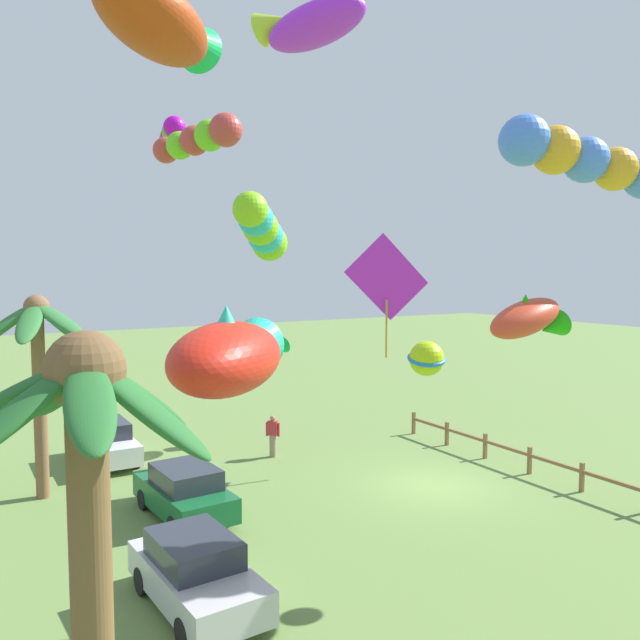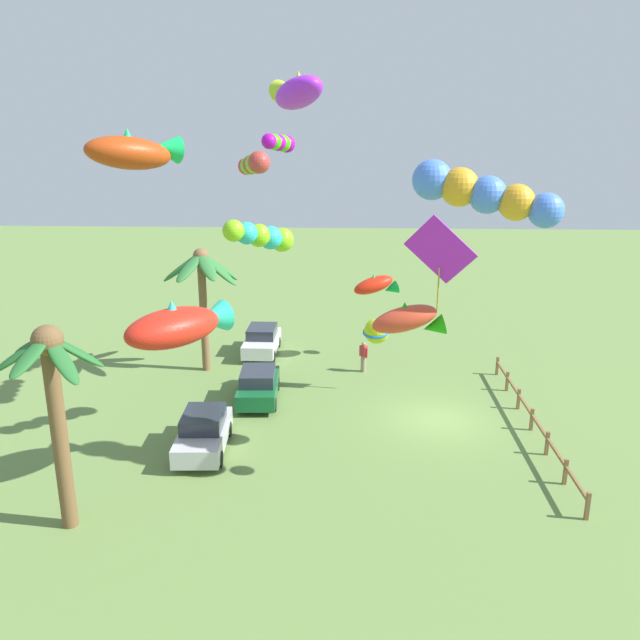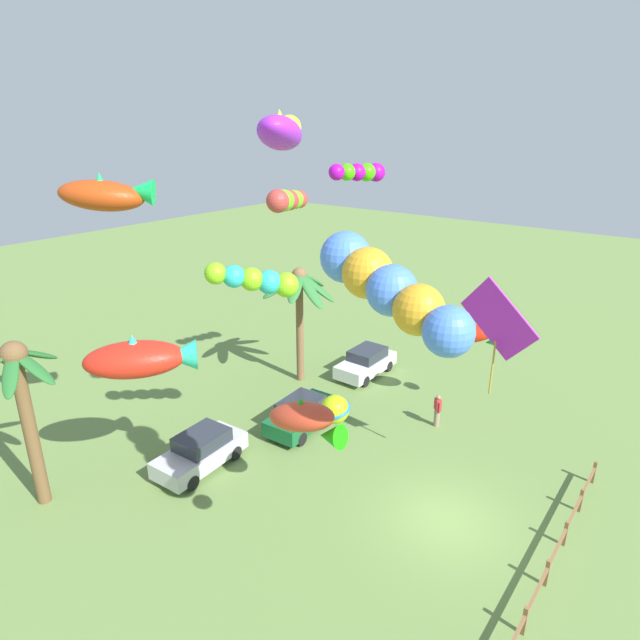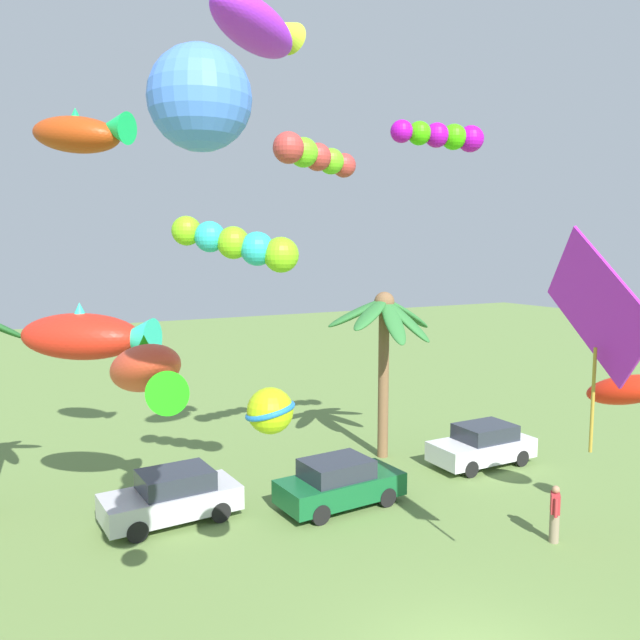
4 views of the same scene
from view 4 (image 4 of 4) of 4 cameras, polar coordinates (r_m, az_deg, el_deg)
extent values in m
cylinder|color=brown|center=(23.95, 5.78, -5.46)|extent=(0.40, 0.40, 5.95)
ellipsoid|color=#2D7033|center=(24.15, 7.84, 0.58)|extent=(2.18, 0.67, 1.43)
ellipsoid|color=#2D7033|center=(24.55, 6.45, 0.74)|extent=(2.08, 1.94, 1.39)
ellipsoid|color=#2D7033|center=(24.34, 4.50, 0.43)|extent=(0.75, 2.10, 1.61)
ellipsoid|color=#2D7033|center=(23.27, 3.33, 0.64)|extent=(2.35, 1.32, 1.25)
ellipsoid|color=#2D7033|center=(22.60, 4.61, 0.52)|extent=(2.31, 1.67, 1.21)
ellipsoid|color=#2D7033|center=(22.72, 6.66, -0.13)|extent=(1.12, 2.12, 1.69)
ellipsoid|color=#2D7033|center=(23.18, 7.86, -0.04)|extent=(1.54, 2.08, 1.70)
sphere|color=brown|center=(23.51, 5.86, 1.65)|extent=(0.76, 0.76, 0.76)
cube|color=#145B2D|center=(20.05, 1.86, -14.95)|extent=(3.99, 1.93, 0.70)
cube|color=#282D38|center=(19.75, 1.50, -13.34)|extent=(2.11, 1.61, 0.56)
cylinder|color=black|center=(21.39, 3.45, -14.40)|extent=(0.61, 0.21, 0.60)
cylinder|color=black|center=(20.23, 6.10, -15.70)|extent=(0.61, 0.21, 0.60)
cylinder|color=black|center=(20.19, -2.39, -15.71)|extent=(0.61, 0.21, 0.60)
cylinder|color=black|center=(18.95, 0.04, -17.25)|extent=(0.61, 0.21, 0.60)
cube|color=#BCBCC1|center=(19.51, -13.38, -15.75)|extent=(3.99, 1.91, 0.70)
cube|color=#282D38|center=(19.33, -12.99, -13.96)|extent=(2.11, 1.60, 0.56)
cylinder|color=black|center=(18.63, -16.28, -17.95)|extent=(0.61, 0.21, 0.60)
cylinder|color=black|center=(20.03, -17.50, -16.21)|extent=(0.61, 0.21, 0.60)
cylinder|color=black|center=(19.33, -9.04, -16.84)|extent=(0.61, 0.21, 0.60)
cylinder|color=black|center=(20.67, -10.75, -15.28)|extent=(0.61, 0.21, 0.60)
cube|color=silver|center=(24.27, 14.46, -11.29)|extent=(3.91, 1.72, 0.70)
cube|color=#282D38|center=(24.18, 14.77, -9.80)|extent=(2.03, 1.50, 0.56)
cylinder|color=black|center=(23.04, 13.51, -13.02)|extent=(0.60, 0.18, 0.60)
cylinder|color=black|center=(24.16, 10.99, -12.03)|extent=(0.60, 0.18, 0.60)
cylinder|color=black|center=(24.64, 17.81, -11.85)|extent=(0.60, 0.18, 0.60)
cylinder|color=black|center=(25.69, 15.26, -11.00)|extent=(0.60, 0.18, 0.60)
cylinder|color=gray|center=(19.00, 20.49, -17.22)|extent=(0.26, 0.26, 0.84)
cube|color=#B72D33|center=(18.74, 20.58, -15.28)|extent=(0.43, 0.43, 0.54)
sphere|color=#A37556|center=(18.60, 20.63, -14.21)|extent=(0.21, 0.21, 0.21)
cylinder|color=#B72D33|center=(18.54, 20.64, -15.69)|extent=(0.09, 0.09, 0.52)
cylinder|color=#B72D33|center=(18.97, 20.51, -15.17)|extent=(0.09, 0.09, 0.52)
ellipsoid|color=red|center=(18.01, -20.90, -1.40)|extent=(3.74, 3.54, 1.27)
cone|color=#2CD8B4|center=(17.23, -16.56, -1.61)|extent=(1.55, 1.55, 1.10)
cone|color=#2CD8B4|center=(17.95, -20.97, 0.38)|extent=(0.97, 0.97, 0.70)
sphere|color=#B50DC1|center=(20.39, 13.52, 15.70)|extent=(0.80, 0.80, 0.80)
sphere|color=#40CB0C|center=(20.15, 12.05, 15.94)|extent=(0.77, 0.77, 0.77)
sphere|color=#B50DC1|center=(19.92, 10.55, 16.18)|extent=(0.74, 0.74, 0.74)
sphere|color=#40CB0C|center=(19.70, 9.00, 16.40)|extent=(0.71, 0.71, 0.71)
sphere|color=#B50DC1|center=(19.50, 7.43, 16.63)|extent=(0.67, 0.67, 0.67)
ellipsoid|color=#B23A10|center=(19.21, -21.26, 15.40)|extent=(2.92, 2.98, 1.25)
cone|color=#15D05C|center=(18.49, -18.22, 16.26)|extent=(1.28, 1.29, 0.95)
cone|color=#15D05C|center=(19.29, -21.32, 16.71)|extent=(0.77, 0.77, 0.56)
ellipsoid|color=red|center=(19.12, 26.05, -5.72)|extent=(1.70, 2.52, 1.34)
cone|color=#0BBA3E|center=(19.05, 26.10, -4.67)|extent=(0.54, 0.54, 0.44)
ellipsoid|color=#A726ED|center=(15.82, -6.12, 25.04)|extent=(3.04, 2.53, 1.44)
cone|color=#B4DB2C|center=(16.81, -3.45, 24.75)|extent=(1.27, 1.22, 0.98)
cone|color=#B4DB2C|center=(15.96, -6.14, 26.50)|extent=(0.72, 0.72, 0.54)
cube|color=#B922D7|center=(13.29, 23.89, 1.08)|extent=(0.87, 3.16, 3.14)
cylinder|color=#AB8A2D|center=(13.57, 23.53, -6.70)|extent=(0.07, 0.07, 2.11)
sphere|color=#487DF2|center=(10.27, -10.57, 19.37)|extent=(1.25, 1.25, 1.25)
sphere|color=gold|center=(9.40, -10.62, 19.33)|extent=(1.20, 1.20, 1.20)
sphere|color=#487DF2|center=(8.52, -10.68, 19.29)|extent=(1.15, 1.15, 1.15)
sphere|color=gold|center=(7.65, -10.76, 19.23)|extent=(1.10, 1.10, 1.10)
sphere|color=#487DF2|center=(6.77, -10.85, 19.17)|extent=(1.05, 1.05, 1.05)
sphere|color=#BA3834|center=(17.41, -2.88, 15.36)|extent=(0.85, 0.85, 0.85)
sphere|color=#67CD1E|center=(17.83, -1.52, 14.97)|extent=(0.82, 0.82, 0.82)
sphere|color=#BA3834|center=(18.26, -0.22, 14.58)|extent=(0.78, 0.78, 0.78)
sphere|color=#67CD1E|center=(18.71, 1.01, 14.21)|extent=(0.75, 0.75, 0.75)
sphere|color=#BA3834|center=(19.15, 2.18, 13.85)|extent=(0.72, 0.72, 0.72)
sphere|color=#ABD513|center=(12.46, -4.54, -8.21)|extent=(0.92, 0.92, 0.92)
torus|color=blue|center=(12.46, -4.54, -8.21)|extent=(1.37, 1.37, 0.37)
sphere|color=#7FD51A|center=(16.12, -3.56, 5.93)|extent=(0.92, 0.92, 0.92)
sphere|color=#29BBBD|center=(16.25, -5.73, 6.46)|extent=(0.88, 0.88, 0.88)
sphere|color=#7FD51A|center=(16.41, -7.87, 6.97)|extent=(0.84, 0.84, 0.84)
sphere|color=#29BBBD|center=(16.59, -9.97, 7.46)|extent=(0.81, 0.81, 0.81)
sphere|color=#7FD51A|center=(16.79, -12.03, 7.93)|extent=(0.77, 0.77, 0.77)
ellipsoid|color=red|center=(10.72, -15.62, -4.26)|extent=(1.12, 2.26, 1.29)
cone|color=#1AAE0C|center=(9.87, -14.19, -6.61)|extent=(0.69, 0.84, 0.82)
cone|color=#1AAE0C|center=(10.66, -15.68, -2.44)|extent=(0.43, 0.43, 0.43)
camera|label=1|loc=(23.24, -47.91, 2.33)|focal=35.53mm
camera|label=2|loc=(20.94, -83.91, 10.33)|focal=35.04mm
camera|label=3|loc=(9.30, -104.82, 33.51)|focal=30.10mm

